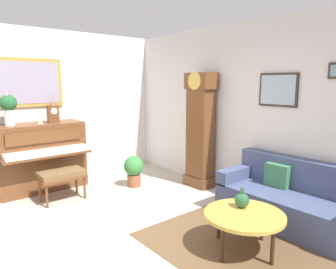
% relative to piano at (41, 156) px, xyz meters
% --- Properties ---
extents(ground_plane, '(6.40, 6.00, 0.10)m').
position_rel_piano_xyz_m(ground_plane, '(2.23, 0.13, -0.64)').
color(ground_plane, '#B2A899').
extents(wall_left, '(0.13, 4.90, 2.80)m').
position_rel_piano_xyz_m(wall_left, '(-0.37, 0.12, 0.82)').
color(wall_left, silver).
rests_on(wall_left, ground_plane).
extents(wall_back, '(5.30, 0.13, 2.80)m').
position_rel_piano_xyz_m(wall_back, '(2.25, 2.52, 0.81)').
color(wall_back, silver).
rests_on(wall_back, ground_plane).
extents(area_rug, '(2.10, 1.50, 0.01)m').
position_rel_piano_xyz_m(area_rug, '(3.42, 1.01, -0.59)').
color(area_rug, brown).
rests_on(area_rug, ground_plane).
extents(piano, '(0.87, 1.44, 1.16)m').
position_rel_piano_xyz_m(piano, '(0.00, 0.00, 0.00)').
color(piano, brown).
rests_on(piano, ground_plane).
extents(piano_bench, '(0.42, 0.70, 0.48)m').
position_rel_piano_xyz_m(piano_bench, '(0.74, 0.08, -0.18)').
color(piano_bench, brown).
rests_on(piano_bench, ground_plane).
extents(grandfather_clock, '(0.52, 0.34, 2.03)m').
position_rel_piano_xyz_m(grandfather_clock, '(1.63, 2.26, 0.37)').
color(grandfather_clock, brown).
rests_on(grandfather_clock, ground_plane).
extents(couch, '(1.90, 0.80, 0.84)m').
position_rel_piano_xyz_m(couch, '(3.51, 2.09, -0.28)').
color(couch, '#424C70').
rests_on(couch, ground_plane).
extents(coffee_table, '(0.88, 0.88, 0.44)m').
position_rel_piano_xyz_m(coffee_table, '(3.50, 1.05, -0.18)').
color(coffee_table, gold).
rests_on(coffee_table, ground_plane).
extents(mantel_clock, '(0.13, 0.18, 0.38)m').
position_rel_piano_xyz_m(mantel_clock, '(0.00, 0.26, 0.75)').
color(mantel_clock, brown).
rests_on(mantel_clock, piano).
extents(flower_vase, '(0.26, 0.26, 0.58)m').
position_rel_piano_xyz_m(flower_vase, '(0.00, -0.44, 0.89)').
color(flower_vase, silver).
rests_on(flower_vase, piano).
extents(teacup, '(0.12, 0.12, 0.06)m').
position_rel_piano_xyz_m(teacup, '(0.06, 0.01, 0.60)').
color(teacup, beige).
rests_on(teacup, piano).
extents(green_jug, '(0.17, 0.17, 0.24)m').
position_rel_piano_xyz_m(green_jug, '(3.38, 1.16, -0.06)').
color(green_jug, '#234C33').
rests_on(green_jug, coffee_table).
extents(potted_plant, '(0.36, 0.36, 0.56)m').
position_rel_piano_xyz_m(potted_plant, '(0.90, 1.32, -0.27)').
color(potted_plant, '#935138').
rests_on(potted_plant, ground_plane).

